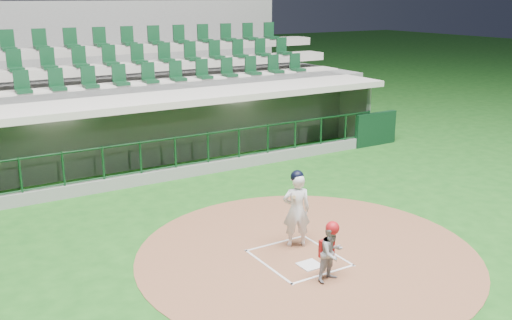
{
  "coord_description": "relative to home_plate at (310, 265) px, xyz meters",
  "views": [
    {
      "loc": [
        -6.33,
        -9.05,
        5.23
      ],
      "look_at": [
        0.73,
        2.6,
        1.3
      ],
      "focal_mm": 40.0,
      "sensor_mm": 36.0,
      "label": 1
    }
  ],
  "objects": [
    {
      "name": "seating_deck",
      "position": [
        0.0,
        11.61,
        1.4
      ],
      "size": [
        17.0,
        6.72,
        5.15
      ],
      "color": "slate",
      "rests_on": "ground"
    },
    {
      "name": "home_plate",
      "position": [
        0.0,
        0.0,
        0.0
      ],
      "size": [
        0.43,
        0.43,
        0.02
      ],
      "primitive_type": "cube",
      "color": "silver",
      "rests_on": "dirt_circle"
    },
    {
      "name": "dugout_structure",
      "position": [
        0.09,
        8.52,
        0.95
      ],
      "size": [
        16.4,
        3.7,
        3.0
      ],
      "color": "slate",
      "rests_on": "ground"
    },
    {
      "name": "catcher",
      "position": [
        -0.02,
        -0.68,
        0.58
      ],
      "size": [
        0.6,
        0.5,
        1.2
      ],
      "color": "#949499",
      "rests_on": "dirt_circle"
    },
    {
      "name": "ground",
      "position": [
        0.0,
        0.7,
        -0.02
      ],
      "size": [
        120.0,
        120.0,
        0.0
      ],
      "primitive_type": "plane",
      "color": "#174D16",
      "rests_on": "ground"
    },
    {
      "name": "batter_box_chalk",
      "position": [
        0.0,
        0.4,
        -0.0
      ],
      "size": [
        1.55,
        1.8,
        0.01
      ],
      "color": "silver",
      "rests_on": "ground"
    },
    {
      "name": "batter",
      "position": [
        0.31,
        0.94,
        0.85
      ],
      "size": [
        0.89,
        0.94,
        1.71
      ],
      "color": "white",
      "rests_on": "dirt_circle"
    },
    {
      "name": "dirt_circle",
      "position": [
        0.3,
        0.5,
        -0.02
      ],
      "size": [
        7.2,
        7.2,
        0.01
      ],
      "primitive_type": "cylinder",
      "color": "brown",
      "rests_on": "ground"
    }
  ]
}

